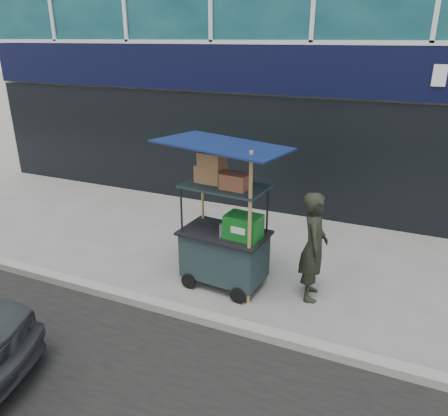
% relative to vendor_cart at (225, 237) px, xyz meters
% --- Properties ---
extents(ground, '(80.00, 80.00, 0.00)m').
position_rel_vendor_cart_xyz_m(ground, '(0.34, -0.77, -0.79)').
color(ground, slate).
rests_on(ground, ground).
extents(curb, '(80.00, 0.18, 0.12)m').
position_rel_vendor_cart_xyz_m(curb, '(0.34, -0.97, -0.73)').
color(curb, gray).
rests_on(curb, ground).
extents(vendor_cart, '(1.75, 1.31, 2.24)m').
position_rel_vendor_cart_xyz_m(vendor_cart, '(0.00, 0.00, 0.00)').
color(vendor_cart, black).
rests_on(vendor_cart, ground).
extents(vendor_man, '(0.49, 0.65, 1.58)m').
position_rel_vendor_cart_xyz_m(vendor_man, '(1.25, 0.20, 0.01)').
color(vendor_man, black).
rests_on(vendor_man, ground).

